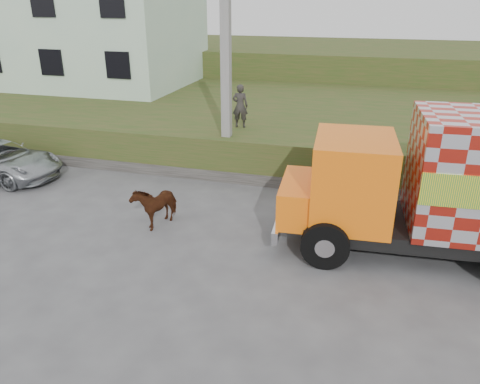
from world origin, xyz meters
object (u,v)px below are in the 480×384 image
(suv, at_px, (0,160))
(pedestrian, at_px, (240,106))
(cow, at_px, (155,204))
(cargo_truck, at_px, (470,187))
(utility_pole, at_px, (226,60))

(suv, height_order, pedestrian, pedestrian)
(cow, distance_m, suv, 7.17)
(pedestrian, bearing_deg, cargo_truck, 138.65)
(cow, relative_size, suv, 0.31)
(pedestrian, bearing_deg, suv, 18.32)
(utility_pole, bearing_deg, suv, -163.87)
(cow, relative_size, pedestrian, 0.90)
(cow, xyz_separation_m, pedestrian, (0.96, 5.42, 1.69))
(cow, bearing_deg, pedestrian, 95.18)
(suv, bearing_deg, cow, -100.24)
(utility_pole, bearing_deg, cow, -101.47)
(cow, bearing_deg, suv, 179.92)
(suv, distance_m, pedestrian, 8.79)
(utility_pole, height_order, pedestrian, utility_pole)
(utility_pole, height_order, cow, utility_pole)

